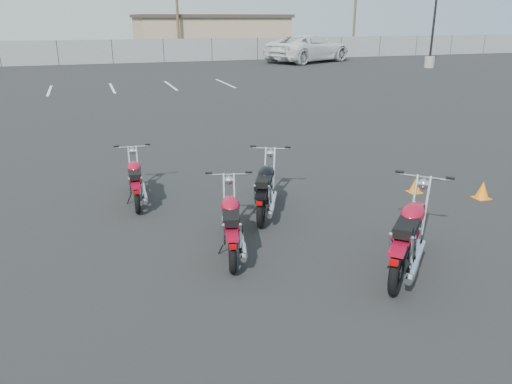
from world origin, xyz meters
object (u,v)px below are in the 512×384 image
object	(u,v)px
motorcycle_rear_red	(409,236)
white_van	(309,40)
motorcycle_second_black	(266,189)
motorcycle_front_red	(136,181)
motorcycle_third_red	(232,224)

from	to	relation	value
motorcycle_rear_red	white_van	bearing A→B (deg)	67.89
motorcycle_second_black	motorcycle_front_red	bearing A→B (deg)	148.49
motorcycle_rear_red	white_van	xyz separation A→B (m)	(13.32, 32.77, 1.18)
motorcycle_second_black	white_van	distance (m)	33.39
motorcycle_front_red	motorcycle_second_black	size ratio (longest dim) A/B	0.94
motorcycle_front_red	motorcycle_second_black	world-z (taller)	motorcycle_second_black
motorcycle_second_black	motorcycle_third_red	xyz separation A→B (m)	(-1.04, -1.37, -0.01)
motorcycle_second_black	motorcycle_rear_red	distance (m)	2.96
motorcycle_rear_red	motorcycle_second_black	bearing A→B (deg)	113.17
motorcycle_second_black	motorcycle_third_red	distance (m)	1.72
motorcycle_front_red	motorcycle_rear_red	distance (m)	5.27
motorcycle_third_red	white_van	bearing A→B (deg)	63.71
motorcycle_front_red	motorcycle_third_red	xyz separation A→B (m)	(1.15, -2.71, 0.03)
motorcycle_second_black	white_van	bearing A→B (deg)	64.28
motorcycle_third_red	white_van	world-z (taller)	white_van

